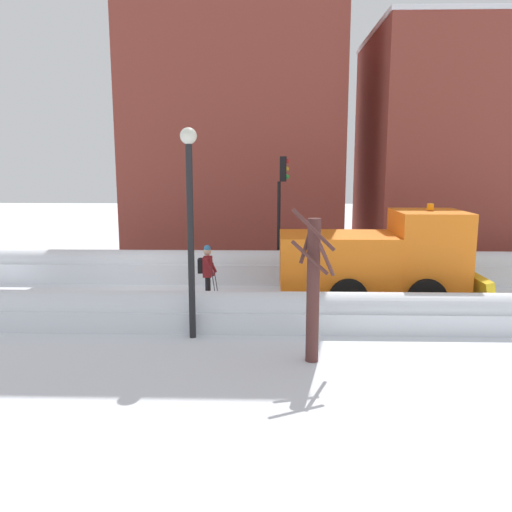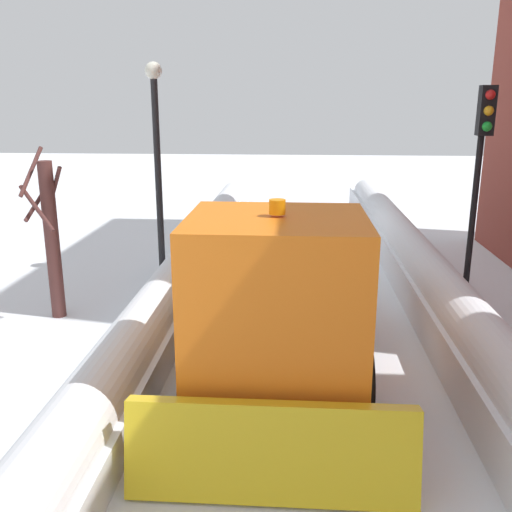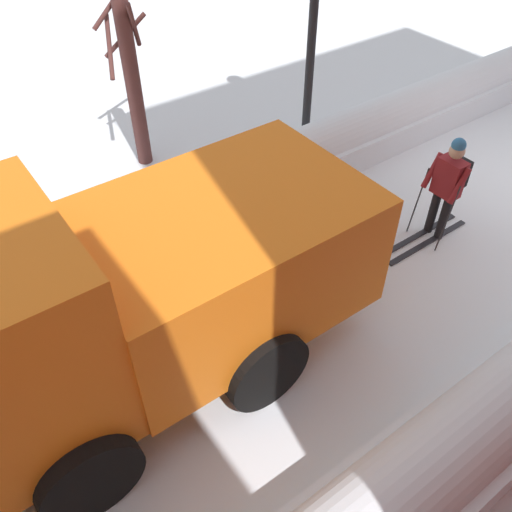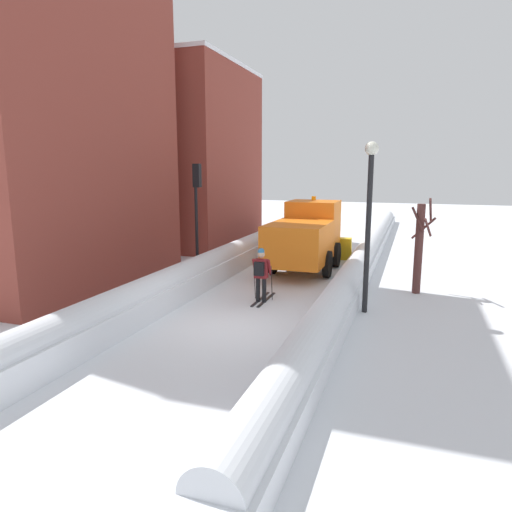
{
  "view_description": "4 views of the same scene",
  "coord_description": "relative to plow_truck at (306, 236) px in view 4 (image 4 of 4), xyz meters",
  "views": [
    {
      "loc": [
        15.85,
        4.51,
        4.29
      ],
      "look_at": [
        -0.61,
        4.05,
        1.34
      ],
      "focal_mm": 36.57,
      "sensor_mm": 36.0,
      "label": 1
    },
    {
      "loc": [
        0.19,
        15.9,
        4.26
      ],
      "look_at": [
        0.99,
        4.28,
        1.02
      ],
      "focal_mm": 39.49,
      "sensor_mm": 36.0,
      "label": 2
    },
    {
      "loc": [
        -3.68,
        8.99,
        5.81
      ],
      "look_at": [
        0.41,
        6.02,
        1.14
      ],
      "focal_mm": 37.52,
      "sensor_mm": 36.0,
      "label": 3
    },
    {
      "loc": [
        4.74,
        -11.36,
        4.34
      ],
      "look_at": [
        -0.68,
        4.35,
        1.18
      ],
      "focal_mm": 32.33,
      "sensor_mm": 36.0,
      "label": 4
    }
  ],
  "objects": [
    {
      "name": "skier",
      "position": [
        -0.29,
        -5.27,
        -0.48
      ],
      "size": [
        0.62,
        1.8,
        1.81
      ],
      "color": "black",
      "rests_on": "ground"
    },
    {
      "name": "plow_truck",
      "position": [
        0.0,
        0.0,
        0.0
      ],
      "size": [
        3.2,
        5.98,
        3.12
      ],
      "color": "orange",
      "rests_on": "ground"
    },
    {
      "name": "ground_plane",
      "position": [
        -0.39,
        2.17,
        -1.48
      ],
      "size": [
        80.0,
        80.0,
        0.0
      ],
      "primitive_type": "plane",
      "color": "white"
    },
    {
      "name": "traffic_light_pole",
      "position": [
        -3.7,
        -2.91,
        1.69
      ],
      "size": [
        0.28,
        0.42,
        4.52
      ],
      "color": "black",
      "rests_on": "ground"
    },
    {
      "name": "building_brick_mid",
      "position": [
        -9.11,
        5.33,
        3.55
      ],
      "size": [
        7.98,
        8.47,
        10.05
      ],
      "color": "brown",
      "rests_on": "ground"
    },
    {
      "name": "street_lamp",
      "position": [
        3.06,
        -5.24,
        1.77
      ],
      "size": [
        0.4,
        0.4,
        5.11
      ],
      "color": "black",
      "rests_on": "ground"
    },
    {
      "name": "building_brick_near",
      "position": [
        -9.11,
        -4.97,
        7.22
      ],
      "size": [
        6.46,
        9.48,
        17.39
      ],
      "color": "brown",
      "rests_on": "ground"
    },
    {
      "name": "snowbank_right",
      "position": [
        2.31,
        2.17,
        -1.05
      ],
      "size": [
        1.1,
        36.0,
        0.99
      ],
      "color": "white",
      "rests_on": "ground"
    },
    {
      "name": "snowbank_left",
      "position": [
        -3.1,
        2.17,
        -0.94
      ],
      "size": [
        1.1,
        36.0,
        1.17
      ],
      "color": "white",
      "rests_on": "ground"
    },
    {
      "name": "bare_tree_near",
      "position": [
        4.57,
        -2.4,
        0.2
      ],
      "size": [
        0.85,
        0.98,
        3.39
      ],
      "color": "#512D2A",
      "rests_on": "ground"
    }
  ]
}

